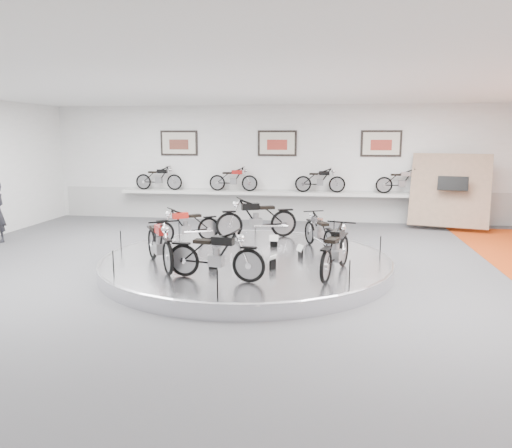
# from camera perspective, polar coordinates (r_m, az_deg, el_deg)

# --- Properties ---
(floor) EXTENTS (16.00, 16.00, 0.00)m
(floor) POSITION_cam_1_polar(r_m,az_deg,el_deg) (10.93, -1.38, -5.67)
(floor) COLOR #4C4C4E
(floor) RESTS_ON ground
(ceiling) EXTENTS (16.00, 16.00, 0.00)m
(ceiling) POSITION_cam_1_polar(r_m,az_deg,el_deg) (10.57, -1.48, 15.70)
(ceiling) COLOR white
(ceiling) RESTS_ON wall_back
(wall_back) EXTENTS (16.00, 0.00, 16.00)m
(wall_back) POSITION_cam_1_polar(r_m,az_deg,el_deg) (17.48, 2.43, 6.91)
(wall_back) COLOR white
(wall_back) RESTS_ON floor
(wall_front) EXTENTS (16.00, 0.00, 16.00)m
(wall_front) POSITION_cam_1_polar(r_m,az_deg,el_deg) (3.92, -18.83, -4.74)
(wall_front) COLOR white
(wall_front) RESTS_ON floor
(dado_band) EXTENTS (15.68, 0.04, 1.10)m
(dado_band) POSITION_cam_1_polar(r_m,az_deg,el_deg) (17.60, 2.39, 2.19)
(dado_band) COLOR #BCBCBA
(dado_band) RESTS_ON floor
(display_platform) EXTENTS (6.40, 6.40, 0.30)m
(display_platform) POSITION_cam_1_polar(r_m,az_deg,el_deg) (11.17, -1.13, -4.52)
(display_platform) COLOR silver
(display_platform) RESTS_ON floor
(platform_rim) EXTENTS (6.40, 6.40, 0.10)m
(platform_rim) POSITION_cam_1_polar(r_m,az_deg,el_deg) (11.14, -1.13, -3.92)
(platform_rim) COLOR #B2B2BA
(platform_rim) RESTS_ON display_platform
(shelf) EXTENTS (11.00, 0.55, 0.10)m
(shelf) POSITION_cam_1_polar(r_m,az_deg,el_deg) (17.27, 2.31, 3.54)
(shelf) COLOR silver
(shelf) RESTS_ON wall_back
(poster_left) EXTENTS (1.35, 0.06, 0.88)m
(poster_left) POSITION_cam_1_polar(r_m,az_deg,el_deg) (18.11, -8.79, 9.13)
(poster_left) COLOR beige
(poster_left) RESTS_ON wall_back
(poster_center) EXTENTS (1.35, 0.06, 0.88)m
(poster_center) POSITION_cam_1_polar(r_m,az_deg,el_deg) (17.42, 2.44, 9.20)
(poster_center) COLOR beige
(poster_center) RESTS_ON wall_back
(poster_right) EXTENTS (1.35, 0.06, 0.88)m
(poster_right) POSITION_cam_1_polar(r_m,az_deg,el_deg) (17.42, 14.11, 8.91)
(poster_right) COLOR beige
(poster_right) RESTS_ON wall_back
(display_panel) EXTENTS (2.56, 1.52, 2.30)m
(display_panel) POSITION_cam_1_polar(r_m,az_deg,el_deg) (17.00, 21.26, 3.61)
(display_panel) COLOR #A48066
(display_panel) RESTS_ON floor
(shelf_bike_a) EXTENTS (1.22, 0.43, 0.73)m
(shelf_bike_a) POSITION_cam_1_polar(r_m,az_deg,el_deg) (18.14, -11.05, 5.00)
(shelf_bike_a) COLOR black
(shelf_bike_a) RESTS_ON shelf
(shelf_bike_b) EXTENTS (1.22, 0.43, 0.73)m
(shelf_bike_b) POSITION_cam_1_polar(r_m,az_deg,el_deg) (17.44, -2.61, 4.98)
(shelf_bike_b) COLOR maroon
(shelf_bike_b) RESTS_ON shelf
(shelf_bike_c) EXTENTS (1.22, 0.43, 0.73)m
(shelf_bike_c) POSITION_cam_1_polar(r_m,az_deg,el_deg) (17.14, 7.33, 4.81)
(shelf_bike_c) COLOR black
(shelf_bike_c) RESTS_ON shelf
(shelf_bike_d) EXTENTS (1.22, 0.43, 0.73)m
(shelf_bike_d) POSITION_cam_1_polar(r_m,az_deg,el_deg) (17.31, 16.33, 4.54)
(shelf_bike_d) COLOR #B6B5BB
(shelf_bike_d) RESTS_ON shelf
(bike_a) EXTENTS (1.09, 1.58, 0.88)m
(bike_a) POSITION_cam_1_polar(r_m,az_deg,el_deg) (11.86, 7.22, -0.81)
(bike_a) COLOR #B6B5BB
(bike_a) RESTS_ON display_platform
(bike_b) EXTENTS (1.96, 1.32, 1.09)m
(bike_b) POSITION_cam_1_polar(r_m,az_deg,el_deg) (13.02, 0.08, 0.71)
(bike_b) COLOR black
(bike_b) RESTS_ON display_platform
(bike_c) EXTENTS (1.55, 1.38, 0.91)m
(bike_c) POSITION_cam_1_polar(r_m,az_deg,el_deg) (12.62, -8.00, -0.12)
(bike_c) COLOR red
(bike_c) RESTS_ON display_platform
(bike_d) EXTENTS (1.45, 1.81, 1.03)m
(bike_d) POSITION_cam_1_polar(r_m,az_deg,el_deg) (10.39, -10.98, -2.06)
(bike_d) COLOR maroon
(bike_d) RESTS_ON display_platform
(bike_e) EXTENTS (1.72, 0.84, 0.97)m
(bike_e) POSITION_cam_1_polar(r_m,az_deg,el_deg) (9.33, -4.66, -3.48)
(bike_e) COLOR black
(bike_e) RESTS_ON display_platform
(bike_f) EXTENTS (1.02, 1.78, 0.99)m
(bike_f) POSITION_cam_1_polar(r_m,az_deg,el_deg) (9.75, 9.07, -2.91)
(bike_f) COLOR black
(bike_f) RESTS_ON display_platform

